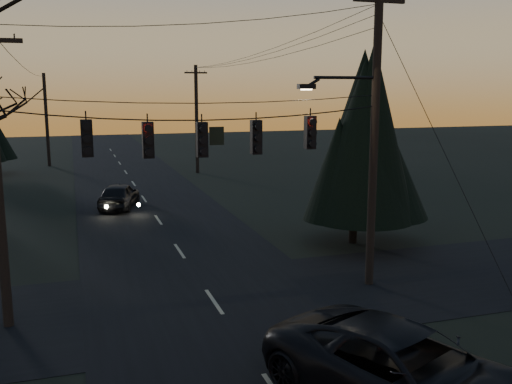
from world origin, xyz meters
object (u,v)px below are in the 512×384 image
object	(u,v)px
utility_pole_right	(369,284)
evergreen_right	(356,141)
utility_pole_far_l	(50,166)
suv_near	(406,373)
sedan_oncoming_a	(119,196)
utility_pole_left	(9,326)
utility_pole_far_r	(198,173)

from	to	relation	value
utility_pole_right	evergreen_right	bearing A→B (deg)	68.49
utility_pole_far_l	suv_near	world-z (taller)	utility_pole_far_l
utility_pole_far_l	evergreen_right	world-z (taller)	evergreen_right
suv_near	utility_pole_right	bearing A→B (deg)	42.91
evergreen_right	sedan_oncoming_a	world-z (taller)	evergreen_right
utility_pole_left	utility_pole_far_r	distance (m)	30.27
utility_pole_far_r	evergreen_right	distance (m)	23.48
utility_pole_left	evergreen_right	size ratio (longest dim) A/B	1.10
utility_pole_right	sedan_oncoming_a	size ratio (longest dim) A/B	2.36
utility_pole_far_r	utility_pole_left	bearing A→B (deg)	-112.33
sedan_oncoming_a	utility_pole_right	bearing A→B (deg)	131.80
evergreen_right	utility_pole_right	bearing A→B (deg)	-111.51
utility_pole_far_r	utility_pole_far_l	bearing A→B (deg)	145.18
utility_pole_far_r	sedan_oncoming_a	distance (m)	14.28
utility_pole_far_l	sedan_oncoming_a	xyz separation A→B (m)	(4.36, -20.34, 0.72)
suv_near	sedan_oncoming_a	distance (m)	23.29
utility_pole_left	evergreen_right	xyz separation A→B (m)	(13.48, 5.03, 4.45)
utility_pole_right	utility_pole_far_l	xyz separation A→B (m)	(-11.50, 36.00, 0.00)
utility_pole_right	evergreen_right	xyz separation A→B (m)	(1.98, 5.03, 4.45)
utility_pole_right	suv_near	size ratio (longest dim) A/B	1.59
evergreen_right	sedan_oncoming_a	bearing A→B (deg)	130.64
suv_near	evergreen_right	bearing A→B (deg)	43.81
suv_near	sedan_oncoming_a	xyz separation A→B (m)	(-3.93, 22.96, -0.15)
utility_pole_right	evergreen_right	world-z (taller)	evergreen_right
utility_pole_far_r	utility_pole_right	bearing A→B (deg)	-90.00
suv_near	sedan_oncoming_a	bearing A→B (deg)	76.37
utility_pole_far_r	suv_near	xyz separation A→B (m)	(-3.21, -35.30, 0.87)
evergreen_right	sedan_oncoming_a	xyz separation A→B (m)	(-9.12, 10.63, -3.73)
utility_pole_left	utility_pole_far_r	bearing A→B (deg)	67.67
utility_pole_left	evergreen_right	world-z (taller)	evergreen_right
suv_near	sedan_oncoming_a	size ratio (longest dim) A/B	1.48
utility_pole_left	suv_near	bearing A→B (deg)	-41.35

